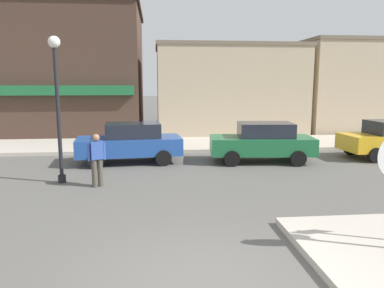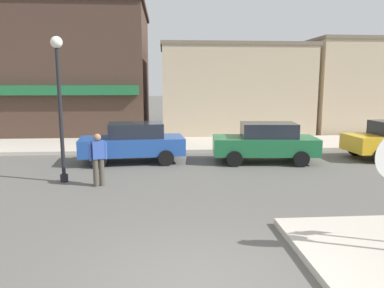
{
  "view_description": "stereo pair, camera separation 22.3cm",
  "coord_description": "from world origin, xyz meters",
  "px_view_note": "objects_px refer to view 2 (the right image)",
  "views": [
    {
      "loc": [
        -0.75,
        -5.28,
        3.14
      ],
      "look_at": [
        0.21,
        4.5,
        1.5
      ],
      "focal_mm": 35.0,
      "sensor_mm": 36.0,
      "label": 1
    },
    {
      "loc": [
        -0.53,
        -5.3,
        3.14
      ],
      "look_at": [
        0.21,
        4.5,
        1.5
      ],
      "focal_mm": 35.0,
      "sensor_mm": 36.0,
      "label": 2
    }
  ],
  "objects_px": {
    "parked_car_nearest": "(133,142)",
    "parked_car_second": "(265,142)",
    "lamp_post": "(59,88)",
    "pedestrian_crossing_near": "(98,158)"
  },
  "relations": [
    {
      "from": "parked_car_nearest",
      "to": "parked_car_second",
      "type": "xyz_separation_m",
      "value": [
        5.18,
        -0.35,
        0.0
      ]
    },
    {
      "from": "lamp_post",
      "to": "parked_car_second",
      "type": "relative_size",
      "value": 1.1
    },
    {
      "from": "lamp_post",
      "to": "parked_car_nearest",
      "type": "bearing_deg",
      "value": 54.78
    },
    {
      "from": "lamp_post",
      "to": "pedestrian_crossing_near",
      "type": "distance_m",
      "value": 2.47
    },
    {
      "from": "lamp_post",
      "to": "pedestrian_crossing_near",
      "type": "bearing_deg",
      "value": -25.8
    },
    {
      "from": "pedestrian_crossing_near",
      "to": "parked_car_nearest",
      "type": "bearing_deg",
      "value": 76.97
    },
    {
      "from": "pedestrian_crossing_near",
      "to": "parked_car_second",
      "type": "bearing_deg",
      "value": 26.79
    },
    {
      "from": "parked_car_nearest",
      "to": "pedestrian_crossing_near",
      "type": "height_order",
      "value": "pedestrian_crossing_near"
    },
    {
      "from": "parked_car_nearest",
      "to": "pedestrian_crossing_near",
      "type": "xyz_separation_m",
      "value": [
        -0.78,
        -3.36,
        0.06
      ]
    },
    {
      "from": "parked_car_second",
      "to": "parked_car_nearest",
      "type": "bearing_deg",
      "value": 176.09
    }
  ]
}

